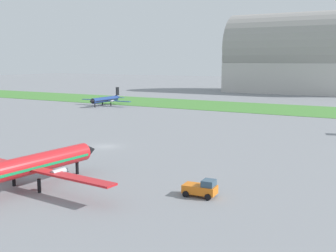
% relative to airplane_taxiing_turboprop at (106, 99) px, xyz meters
% --- Properties ---
extents(ground_plane, '(600.00, 600.00, 0.00)m').
position_rel_airplane_taxiing_turboprop_xyz_m(ground_plane, '(39.81, -52.06, -2.06)').
color(ground_plane, gray).
extents(grass_taxiway_strip, '(360.00, 28.00, 0.08)m').
position_rel_airplane_taxiing_turboprop_xyz_m(grass_taxiway_strip, '(39.81, 17.83, -2.02)').
color(grass_taxiway_strip, '#478438').
rests_on(grass_taxiway_strip, ground_plane).
extents(airplane_taxiing_turboprop, '(18.79, 16.06, 5.64)m').
position_rel_airplane_taxiing_turboprop_xyz_m(airplane_taxiing_turboprop, '(0.00, 0.00, 0.00)').
color(airplane_taxiing_turboprop, navy).
rests_on(airplane_taxiing_turboprop, ground_plane).
extents(airplane_foreground_turboprop, '(24.93, 21.37, 7.47)m').
position_rel_airplane_taxiing_turboprop_xyz_m(airplane_foreground_turboprop, '(46.89, -75.07, 0.67)').
color(airplane_foreground_turboprop, red).
rests_on(airplane_foreground_turboprop, ground_plane).
extents(pushback_tug_near_gate, '(3.72, 2.27, 1.95)m').
position_rel_airplane_taxiing_turboprop_xyz_m(pushback_tug_near_gate, '(65.37, -68.41, -1.15)').
color(pushback_tug_near_gate, orange).
rests_on(pushback_tug_near_gate, ground_plane).
extents(hangar_distant, '(58.54, 31.64, 35.52)m').
position_rel_airplane_taxiing_turboprop_xyz_m(hangar_distant, '(39.70, 86.73, 13.91)').
color(hangar_distant, '#BCB7B2').
rests_on(hangar_distant, ground_plane).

